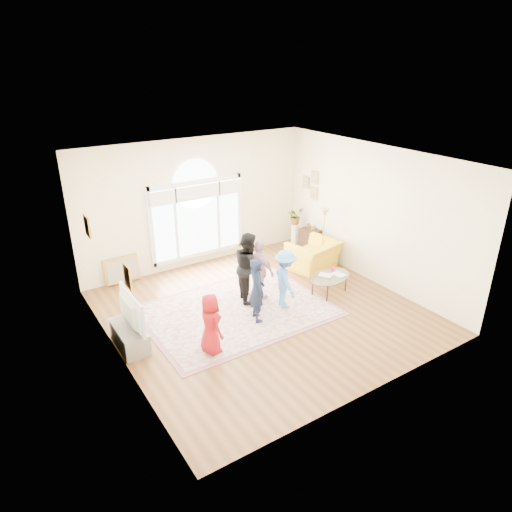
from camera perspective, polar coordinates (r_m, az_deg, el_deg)
ground at (r=9.65m, az=0.87°, el=-6.98°), size 6.00×6.00×0.00m
room_shell at (r=11.28m, az=-7.11°, el=6.21°), size 6.00×6.00×6.00m
area_rug at (r=9.68m, az=-2.35°, el=-6.85°), size 3.60×2.60×0.02m
rug_border at (r=9.68m, az=-2.35°, el=-6.87°), size 3.80×2.80×0.01m
tv_console at (r=8.80m, az=-15.54°, el=-9.69°), size 0.45×1.00×0.42m
television at (r=8.53m, az=-15.89°, el=-6.65°), size 0.17×1.14×0.66m
coffee_table at (r=10.32m, az=9.21°, el=-2.63°), size 1.23×0.93×0.54m
armchair at (r=11.45m, az=7.18°, el=0.04°), size 1.30×1.18×0.74m
side_cabinet at (r=12.37m, az=6.74°, el=1.82°), size 0.40×0.50×0.70m
floor_lamp at (r=11.40m, az=8.54°, el=4.79°), size 0.31×0.31×1.51m
plant_pedestal at (r=12.73m, az=4.86°, el=2.54°), size 0.20×0.20×0.70m
potted_plant at (r=12.53m, az=4.95°, el=5.04°), size 0.47×0.43×0.47m
leaning_picture at (r=11.26m, az=-16.24°, el=-3.27°), size 0.80×0.14×0.62m
child_red at (r=8.17m, az=-5.70°, el=-8.43°), size 0.40×0.59×1.15m
child_navy at (r=9.04m, az=0.11°, el=-4.24°), size 0.43×0.55×1.34m
child_black at (r=9.77m, az=-0.92°, el=-1.36°), size 0.78×0.89×1.54m
child_pink at (r=9.82m, az=0.44°, el=-1.78°), size 0.51×0.85×1.36m
child_blue at (r=9.54m, az=3.67°, el=-2.91°), size 0.68×0.92×1.28m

